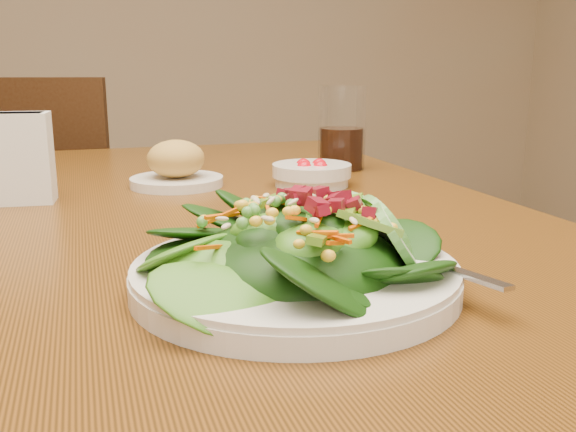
# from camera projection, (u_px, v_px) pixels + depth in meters

# --- Properties ---
(dining_table) EXTENTS (0.90, 1.40, 0.75)m
(dining_table) POSITION_uv_depth(u_px,v_px,m) (192.00, 284.00, 0.88)
(dining_table) COLOR brown
(dining_table) RESTS_ON ground_plane
(chair_far) EXTENTS (0.52, 0.52, 0.91)m
(chair_far) POSITION_uv_depth(u_px,v_px,m) (53.00, 233.00, 1.78)
(chair_far) COLOR black
(chair_far) RESTS_ON ground_plane
(salad_plate) EXTENTS (0.29, 0.29, 0.08)m
(salad_plate) POSITION_uv_depth(u_px,v_px,m) (306.00, 254.00, 0.56)
(salad_plate) COLOR silver
(salad_plate) RESTS_ON dining_table
(bread_plate) EXTENTS (0.15, 0.15, 0.08)m
(bread_plate) POSITION_uv_depth(u_px,v_px,m) (176.00, 167.00, 1.03)
(bread_plate) COLOR silver
(bread_plate) RESTS_ON dining_table
(tomato_bowl) EXTENTS (0.13, 0.13, 0.04)m
(tomato_bowl) POSITION_uv_depth(u_px,v_px,m) (312.00, 174.00, 1.04)
(tomato_bowl) COLOR silver
(tomato_bowl) RESTS_ON dining_table
(drinking_glass) EXTENTS (0.09, 0.09, 0.15)m
(drinking_glass) POSITION_uv_depth(u_px,v_px,m) (342.00, 134.00, 1.19)
(drinking_glass) COLOR silver
(drinking_glass) RESTS_ON dining_table
(napkin_holder) EXTENTS (0.10, 0.06, 0.13)m
(napkin_holder) POSITION_uv_depth(u_px,v_px,m) (15.00, 156.00, 0.90)
(napkin_holder) COLOR white
(napkin_holder) RESTS_ON dining_table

